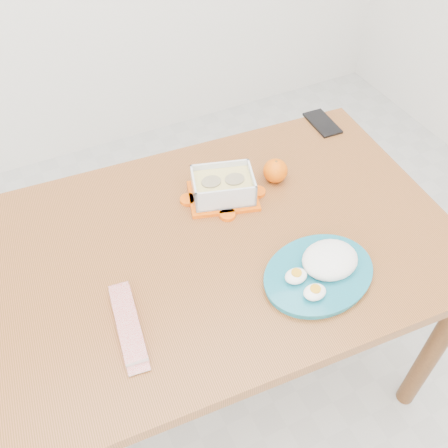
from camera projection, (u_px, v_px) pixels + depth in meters
name	position (u px, v px, depth m)	size (l,w,h in m)	color
ground	(250.00, 414.00, 1.79)	(3.50, 3.50, 0.00)	#B7B7B2
dining_table	(224.00, 260.00, 1.44)	(1.32, 0.93, 0.75)	#964D2A
food_container	(223.00, 187.00, 1.45)	(0.23, 0.20, 0.08)	#F15707
orange_fruit	(275.00, 171.00, 1.50)	(0.07, 0.07, 0.07)	orange
rice_plate	(322.00, 268.00, 1.27)	(0.34, 0.34, 0.08)	#166A7D
candy_bar	(128.00, 324.00, 1.17)	(0.21, 0.05, 0.02)	#B50909
smartphone	(322.00, 123.00, 1.73)	(0.07, 0.15, 0.01)	black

